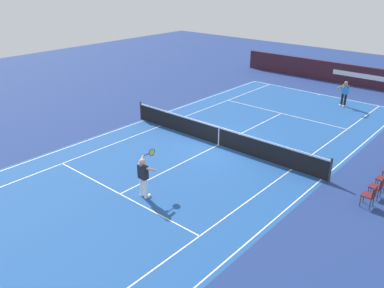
{
  "coord_description": "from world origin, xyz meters",
  "views": [
    {
      "loc": [
        14.65,
        10.95,
        8.05
      ],
      "look_at": [
        2.36,
        0.26,
        0.9
      ],
      "focal_mm": 36.77,
      "sensor_mm": 36.0,
      "label": 1
    }
  ],
  "objects_px": {
    "tennis_player_near": "(144,175)",
    "spectator_chair_4": "(378,186)",
    "tennis_player_far": "(345,92)",
    "tennis_net": "(219,136)",
    "tennis_ball": "(144,179)",
    "spectator_chair_5": "(371,195)"
  },
  "relations": [
    {
      "from": "tennis_player_far",
      "to": "tennis_net",
      "type": "bearing_deg",
      "value": -12.51
    },
    {
      "from": "tennis_player_far",
      "to": "spectator_chair_4",
      "type": "relative_size",
      "value": 1.93
    },
    {
      "from": "tennis_player_near",
      "to": "spectator_chair_5",
      "type": "bearing_deg",
      "value": 126.04
    },
    {
      "from": "tennis_ball",
      "to": "spectator_chair_4",
      "type": "distance_m",
      "value": 9.3
    },
    {
      "from": "tennis_player_far",
      "to": "tennis_ball",
      "type": "bearing_deg",
      "value": -9.06
    },
    {
      "from": "tennis_player_near",
      "to": "spectator_chair_5",
      "type": "xyz_separation_m",
      "value": [
        -4.99,
        6.85,
        -0.41
      ]
    },
    {
      "from": "tennis_player_far",
      "to": "spectator_chair_5",
      "type": "xyz_separation_m",
      "value": [
        11.2,
        5.43,
        -0.41
      ]
    },
    {
      "from": "tennis_player_near",
      "to": "spectator_chair_5",
      "type": "relative_size",
      "value": 1.93
    },
    {
      "from": "tennis_player_near",
      "to": "tennis_player_far",
      "type": "xyz_separation_m",
      "value": [
        -16.19,
        1.42,
        0.0
      ]
    },
    {
      "from": "tennis_ball",
      "to": "spectator_chair_5",
      "type": "xyz_separation_m",
      "value": [
        -4.09,
        7.87,
        0.49
      ]
    },
    {
      "from": "tennis_player_far",
      "to": "tennis_ball",
      "type": "distance_m",
      "value": 15.51
    },
    {
      "from": "tennis_player_near",
      "to": "spectator_chair_5",
      "type": "distance_m",
      "value": 8.48
    },
    {
      "from": "tennis_net",
      "to": "tennis_player_near",
      "type": "distance_m",
      "value": 5.95
    },
    {
      "from": "tennis_net",
      "to": "tennis_ball",
      "type": "height_order",
      "value": "tennis_net"
    },
    {
      "from": "spectator_chair_4",
      "to": "spectator_chair_5",
      "type": "relative_size",
      "value": 1.0
    },
    {
      "from": "tennis_net",
      "to": "spectator_chair_5",
      "type": "distance_m",
      "value": 7.77
    },
    {
      "from": "tennis_ball",
      "to": "spectator_chair_4",
      "type": "xyz_separation_m",
      "value": [
        -4.93,
        7.87,
        0.49
      ]
    },
    {
      "from": "tennis_player_near",
      "to": "tennis_ball",
      "type": "relative_size",
      "value": 25.71
    },
    {
      "from": "tennis_player_far",
      "to": "spectator_chair_4",
      "type": "height_order",
      "value": "tennis_player_far"
    },
    {
      "from": "tennis_net",
      "to": "tennis_ball",
      "type": "relative_size",
      "value": 177.27
    },
    {
      "from": "tennis_net",
      "to": "spectator_chair_4",
      "type": "bearing_deg",
      "value": 89.65
    },
    {
      "from": "tennis_player_near",
      "to": "spectator_chair_4",
      "type": "height_order",
      "value": "tennis_player_near"
    }
  ]
}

